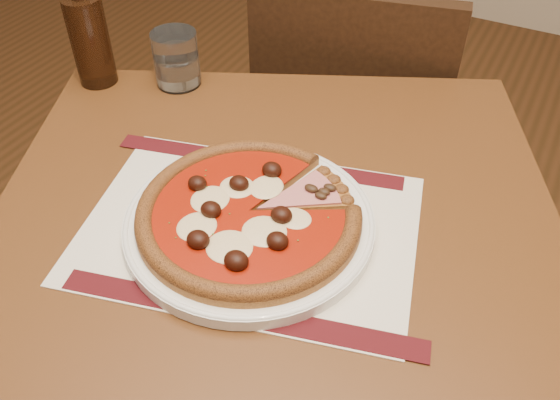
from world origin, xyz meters
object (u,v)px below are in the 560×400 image
object	(u,v)px
table	(274,273)
water_glass	(176,59)
pizza	(249,212)
chair_far	(350,129)
bottle	(89,36)
plate	(249,223)

from	to	relation	value
table	water_glass	size ratio (longest dim) A/B	10.78
pizza	chair_far	bearing A→B (deg)	97.91
chair_far	bottle	world-z (taller)	bottle
water_glass	chair_far	bearing A→B (deg)	57.82
pizza	table	bearing A→B (deg)	41.23
table	water_glass	world-z (taller)	water_glass
table	water_glass	xyz separation A→B (m)	(-0.33, 0.24, 0.15)
chair_far	pizza	xyz separation A→B (m)	(0.09, -0.61, 0.28)
pizza	plate	bearing A→B (deg)	55.16
chair_far	water_glass	world-z (taller)	chair_far
chair_far	plate	xyz separation A→B (m)	(0.09, -0.61, 0.26)
table	chair_far	world-z (taller)	chair_far
table	chair_far	bearing A→B (deg)	100.60
chair_far	water_glass	bearing A→B (deg)	44.73
pizza	bottle	world-z (taller)	bottle
chair_far	bottle	bearing A→B (deg)	36.12
chair_far	water_glass	size ratio (longest dim) A/B	8.86
chair_far	pizza	distance (m)	0.68
table	water_glass	bearing A→B (deg)	143.24
chair_far	plate	distance (m)	0.67
table	chair_far	xyz separation A→B (m)	(-0.11, 0.59, -0.15)
water_glass	bottle	bearing A→B (deg)	-155.06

